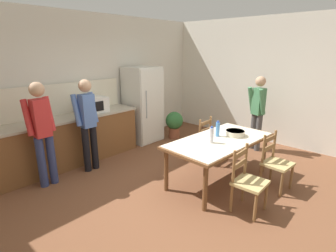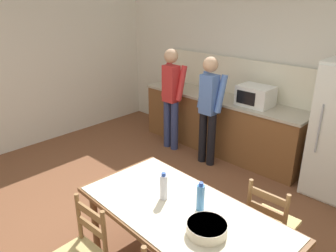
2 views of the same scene
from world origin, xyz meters
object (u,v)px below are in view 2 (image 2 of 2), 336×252
dining_table (182,217)px  bottle_near_centre (164,187)px  person_at_counter (209,106)px  chair_side_far_right (270,223)px  microwave (255,96)px  bottle_off_centre (200,197)px  serving_bowl (207,228)px  person_at_sink (171,95)px

dining_table → bottle_near_centre: bearing=177.1°
person_at_counter → dining_table: bearing=-148.2°
dining_table → chair_side_far_right: chair_side_far_right is taller
microwave → bottle_near_centre: size_ratio=1.85×
bottle_off_centre → chair_side_far_right: bearing=59.7°
bottle_off_centre → serving_bowl: bearing=-41.7°
bottle_off_centre → chair_side_far_right: bottle_off_centre is taller
bottle_near_centre → serving_bowl: 0.59m
bottle_off_centre → serving_bowl: size_ratio=0.84×
person_at_counter → serving_bowl: bearing=-143.0°
dining_table → bottle_near_centre: 0.31m
dining_table → chair_side_far_right: size_ratio=2.17×
bottle_near_centre → person_at_counter: 2.21m
microwave → person_at_counter: 0.71m
bottle_near_centre → person_at_sink: (-1.78, 1.99, 0.08)m
bottle_near_centre → bottle_off_centre: 0.36m
bottle_near_centre → bottle_off_centre: bearing=16.8°
bottle_near_centre → chair_side_far_right: bearing=46.0°
microwave → bottle_near_centre: bearing=-78.1°
person_at_sink → person_at_counter: person_at_sink is taller
serving_bowl → person_at_sink: 3.15m
microwave → chair_side_far_right: microwave is taller
bottle_near_centre → chair_side_far_right: (0.72, 0.74, -0.43)m
bottle_off_centre → serving_bowl: 0.32m
microwave → person_at_counter: (-0.46, -0.52, -0.14)m
dining_table → bottle_off_centre: 0.25m
chair_side_far_right → bottle_off_centre: bearing=58.9°
microwave → person_at_counter: bearing=-131.9°
bottle_near_centre → serving_bowl: (0.57, -0.10, -0.07)m
dining_table → bottle_off_centre: bottle_off_centre is taller
person_at_counter → bottle_near_centre: bearing=-153.3°
dining_table → chair_side_far_right: (0.47, 0.75, -0.23)m
microwave → serving_bowl: bearing=-67.0°
bottle_near_centre → person_at_counter: bearing=116.7°
serving_bowl → person_at_counter: 2.60m
bottle_off_centre → chair_side_far_right: 0.85m
bottle_near_centre → person_at_counter: size_ratio=0.16×
dining_table → microwave: bearing=107.0°
chair_side_far_right → serving_bowl: bearing=79.7°
microwave → dining_table: (0.77, -2.50, -0.41)m
microwave → person_at_sink: 1.36m
serving_bowl → bottle_off_centre: bearing=138.3°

